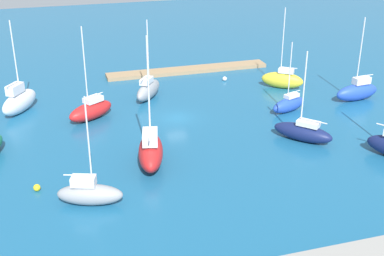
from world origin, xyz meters
TOP-DOWN VIEW (x-y plane):
  - water at (0.00, 0.00)m, footprint 160.00×160.00m
  - pier_dock at (-6.59, -17.71)m, footprint 25.67×2.83m
  - sailboat_blue_lone_north at (-14.33, 1.96)m, footprint 5.67×3.47m
  - sailboat_red_far_south at (5.68, 10.99)m, footprint 4.10×7.86m
  - sailboat_gray_along_channel at (12.51, 16.79)m, footprint 6.22×3.76m
  - sailboat_white_off_beacon at (18.65, -7.69)m, footprint 5.37×6.77m
  - sailboat_yellow_by_breakwater at (-17.51, -6.50)m, footprint 5.97×5.11m
  - sailboat_blue_inner_mooring at (-25.00, 0.89)m, footprint 6.68×2.62m
  - sailboat_red_east_end at (10.19, -2.77)m, footprint 6.58×5.40m
  - sailboat_navy_outer_mooring at (-11.94, 10.29)m, footprint 6.12×6.55m
  - sailboat_gray_west_end at (1.90, -7.77)m, footprint 5.26×6.38m
  - mooring_buoy_white at (-10.65, -11.84)m, footprint 0.66×0.66m
  - mooring_buoy_yellow at (17.03, 13.10)m, footprint 0.66×0.66m

SIDE VIEW (x-z plane):
  - water at x=0.00m, z-range 0.00..0.00m
  - pier_dock at x=-6.59m, z-range 0.00..0.56m
  - mooring_buoy_white at x=-10.65m, z-range 0.00..0.66m
  - mooring_buoy_yellow at x=17.03m, z-range 0.00..0.66m
  - sailboat_blue_lone_north at x=-14.33m, z-range -3.54..5.57m
  - sailboat_navy_outer_mooring at x=-11.94m, z-range -4.06..6.21m
  - sailboat_gray_along_channel at x=12.51m, z-range -4.01..6.23m
  - sailboat_red_east_end at x=10.19m, z-range -4.62..7.02m
  - sailboat_yellow_by_breakwater at x=-17.51m, z-range -4.46..7.03m
  - sailboat_blue_inner_mooring at x=-25.00m, z-range -4.32..6.94m
  - sailboat_gray_west_end at x=1.90m, z-range -4.05..6.67m
  - sailboat_white_off_beacon at x=18.65m, z-range -4.29..7.40m
  - sailboat_red_far_south at x=5.68m, z-range -5.07..8.24m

